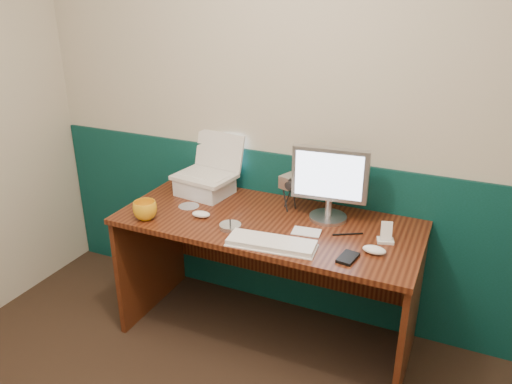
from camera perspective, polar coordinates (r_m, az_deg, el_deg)
The scene contains 18 objects.
back_wall at distance 2.77m, azimuth 6.37°, elevation 8.83°, with size 3.50×0.04×2.50m, color #BBB49E.
wainscot at distance 3.03m, azimuth 5.68°, elevation -5.11°, with size 3.48×0.02×1.00m, color #072F27.
desk at distance 2.83m, azimuth 1.27°, elevation -10.08°, with size 1.60×0.70×0.75m, color #331209.
laptop_riser at distance 2.97m, azimuth -5.87°, elevation 0.67°, with size 0.29×0.24×0.10m, color silver.
laptop at distance 2.90m, azimuth -6.01°, elevation 4.11°, with size 0.33×0.25×0.28m, color silver, non-canonical shape.
monitor at distance 2.61m, azimuth 8.45°, elevation 0.85°, with size 0.39×0.11×0.39m, color #A9A9AE, non-canonical shape.
keyboard at distance 2.39m, azimuth 1.77°, elevation -5.91°, with size 0.42×0.14×0.02m, color white.
mouse_right at distance 2.39m, azimuth 13.37°, elevation -6.45°, with size 0.11×0.07×0.04m, color white.
mouse_left at distance 2.69m, azimuth -6.30°, elevation -2.54°, with size 0.10×0.06×0.03m, color white.
mug at distance 2.71m, azimuth -12.56°, elevation -2.05°, with size 0.13×0.13×0.10m, color orange.
camcorder at distance 2.74m, azimuth 3.85°, elevation 0.06°, with size 0.09×0.14×0.21m, color #B9B9BE, non-canonical shape.
cd_spindle at distance 2.56m, azimuth -2.96°, elevation -3.95°, with size 0.11×0.11×0.02m, color silver.
cd_loose_a at distance 2.84m, azimuth -7.69°, elevation -1.61°, with size 0.12×0.12×0.00m, color silver.
pen at distance 2.54m, azimuth 10.44°, elevation -4.75°, with size 0.01×0.01×0.16m, color black.
papers at distance 2.54m, azimuth 5.78°, elevation -4.55°, with size 0.14×0.09×0.00m, color silver.
dock at distance 2.51m, azimuth 14.56°, elevation -5.40°, with size 0.08×0.06×0.01m, color silver.
music_player at distance 2.49m, azimuth 14.68°, elevation -4.31°, with size 0.05×0.01×0.09m, color white.
pda at distance 2.33m, azimuth 10.45°, elevation -7.39°, with size 0.07×0.12×0.01m, color black.
Camera 1 is at (0.83, -0.81, 1.91)m, focal length 35.00 mm.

